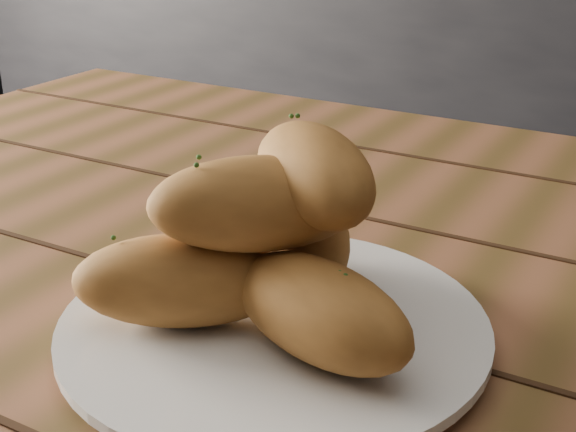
{
  "coord_description": "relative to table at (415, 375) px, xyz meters",
  "views": [
    {
      "loc": [
        0.72,
        -0.39,
        1.06
      ],
      "look_at": [
        0.46,
        0.05,
        0.84
      ],
      "focal_mm": 50.0,
      "sensor_mm": 36.0,
      "label": 1
    }
  ],
  "objects": [
    {
      "name": "table",
      "position": [
        0.0,
        0.0,
        0.0
      ],
      "size": [
        1.58,
        0.96,
        0.75
      ],
      "color": "brown",
      "rests_on": "ground"
    },
    {
      "name": "bread_rolls",
      "position": [
        -0.06,
        -0.13,
        0.17
      ],
      "size": [
        0.26,
        0.23,
        0.14
      ],
      "color": "#A2662D",
      "rests_on": "plate"
    },
    {
      "name": "counter",
      "position": [
        -0.52,
        1.53,
        -0.21
      ],
      "size": [
        2.8,
        0.6,
        0.9
      ],
      "primitive_type": "cube",
      "color": "black",
      "rests_on": "ground"
    },
    {
      "name": "plate",
      "position": [
        -0.06,
        -0.14,
        0.1
      ],
      "size": [
        0.31,
        0.31,
        0.02
      ],
      "color": "white",
      "rests_on": "table"
    }
  ]
}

